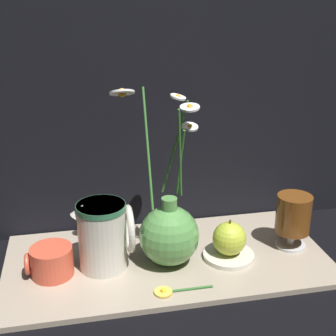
{
  "coord_description": "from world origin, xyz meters",
  "views": [
    {
      "loc": [
        -0.18,
        -0.88,
        0.57
      ],
      "look_at": [
        0.0,
        0.0,
        0.22
      ],
      "focal_mm": 50.0,
      "sensor_mm": 36.0,
      "label": 1
    }
  ],
  "objects_px": {
    "yellow_mug": "(51,261)",
    "tea_glass": "(293,216)",
    "orange_fruit": "(229,238)",
    "vase_with_flowers": "(171,232)",
    "ceramic_pitcher": "(104,233)"
  },
  "relations": [
    {
      "from": "ceramic_pitcher",
      "to": "vase_with_flowers",
      "type": "bearing_deg",
      "value": -4.37
    },
    {
      "from": "vase_with_flowers",
      "to": "ceramic_pitcher",
      "type": "relative_size",
      "value": 2.48
    },
    {
      "from": "ceramic_pitcher",
      "to": "orange_fruit",
      "type": "height_order",
      "value": "ceramic_pitcher"
    },
    {
      "from": "yellow_mug",
      "to": "tea_glass",
      "type": "relative_size",
      "value": 0.77
    },
    {
      "from": "ceramic_pitcher",
      "to": "tea_glass",
      "type": "relative_size",
      "value": 1.23
    },
    {
      "from": "yellow_mug",
      "to": "vase_with_flowers",
      "type": "bearing_deg",
      "value": -0.25
    },
    {
      "from": "tea_glass",
      "to": "orange_fruit",
      "type": "relative_size",
      "value": 1.54
    },
    {
      "from": "yellow_mug",
      "to": "tea_glass",
      "type": "height_order",
      "value": "tea_glass"
    },
    {
      "from": "vase_with_flowers",
      "to": "orange_fruit",
      "type": "bearing_deg",
      "value": -3.74
    },
    {
      "from": "yellow_mug",
      "to": "tea_glass",
      "type": "distance_m",
      "value": 0.54
    },
    {
      "from": "tea_glass",
      "to": "yellow_mug",
      "type": "bearing_deg",
      "value": -179.09
    },
    {
      "from": "yellow_mug",
      "to": "orange_fruit",
      "type": "distance_m",
      "value": 0.38
    },
    {
      "from": "yellow_mug",
      "to": "orange_fruit",
      "type": "height_order",
      "value": "orange_fruit"
    },
    {
      "from": "tea_glass",
      "to": "orange_fruit",
      "type": "height_order",
      "value": "tea_glass"
    },
    {
      "from": "vase_with_flowers",
      "to": "yellow_mug",
      "type": "height_order",
      "value": "vase_with_flowers"
    }
  ]
}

